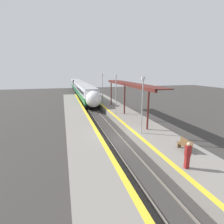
# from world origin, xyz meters

# --- Properties ---
(ground_plane) EXTENTS (120.00, 120.00, 0.00)m
(ground_plane) POSITION_xyz_m (0.00, 0.00, 0.00)
(ground_plane) COLOR #383533
(rail_left) EXTENTS (0.08, 90.00, 0.15)m
(rail_left) POSITION_xyz_m (-0.72, 0.00, 0.07)
(rail_left) COLOR slate
(rail_left) RESTS_ON ground_plane
(rail_right) EXTENTS (0.08, 90.00, 0.15)m
(rail_right) POSITION_xyz_m (0.72, 0.00, 0.07)
(rail_right) COLOR slate
(rail_right) RESTS_ON ground_plane
(train) EXTENTS (2.83, 46.91, 3.87)m
(train) POSITION_xyz_m (0.00, 35.40, 2.22)
(train) COLOR black
(train) RESTS_ON ground_plane
(platform_right) EXTENTS (4.09, 64.00, 0.86)m
(platform_right) POSITION_xyz_m (3.68, 0.00, 0.43)
(platform_right) COLOR gray
(platform_right) RESTS_ON ground_plane
(platform_left) EXTENTS (3.30, 64.00, 0.86)m
(platform_left) POSITION_xyz_m (-3.29, 0.00, 0.43)
(platform_left) COLOR gray
(platform_left) RESTS_ON ground_plane
(platform_bench) EXTENTS (0.44, 1.42, 0.89)m
(platform_bench) POSITION_xyz_m (4.06, -5.30, 1.32)
(platform_bench) COLOR brown
(platform_bench) RESTS_ON platform_right
(person_waiting) EXTENTS (0.36, 0.23, 1.78)m
(person_waiting) POSITION_xyz_m (2.43, -7.60, 1.79)
(person_waiting) COLOR maroon
(person_waiting) RESTS_ON platform_right
(railway_signal) EXTENTS (0.28, 0.28, 4.76)m
(railway_signal) POSITION_xyz_m (-2.25, 30.68, 2.89)
(railway_signal) COLOR #59595E
(railway_signal) RESTS_ON ground_plane
(lamppost_near) EXTENTS (0.36, 0.20, 5.61)m
(lamppost_near) POSITION_xyz_m (2.40, -0.81, 4.05)
(lamppost_near) COLOR #9E9EA3
(lamppost_near) RESTS_ON platform_right
(lamppost_mid) EXTENTS (0.36, 0.20, 5.61)m
(lamppost_mid) POSITION_xyz_m (2.40, 8.02, 4.05)
(lamppost_mid) COLOR #9E9EA3
(lamppost_mid) RESTS_ON platform_right
(lamppost_far) EXTENTS (0.36, 0.20, 5.61)m
(lamppost_far) POSITION_xyz_m (2.40, 16.86, 4.05)
(lamppost_far) COLOR #9E9EA3
(lamppost_far) RESTS_ON platform_right
(station_canopy) EXTENTS (2.02, 17.60, 4.47)m
(station_canopy) POSITION_xyz_m (4.10, 7.42, 5.02)
(station_canopy) COLOR #511E19
(station_canopy) RESTS_ON platform_right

